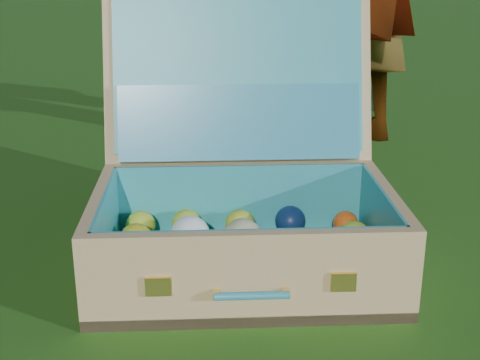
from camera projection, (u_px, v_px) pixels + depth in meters
ground at (325, 286)px, 1.43m from camera, size 60.00×60.00×0.00m
stray_ball at (152, 260)px, 1.47m from camera, size 0.07×0.07×0.07m
suitcase at (240, 188)px, 1.51m from camera, size 0.68×0.65×0.60m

